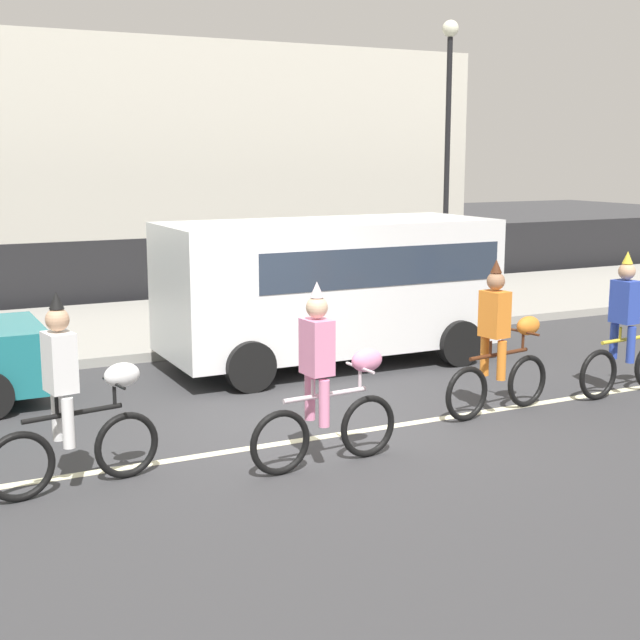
{
  "coord_description": "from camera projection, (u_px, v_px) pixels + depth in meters",
  "views": [
    {
      "loc": [
        -4.34,
        -9.14,
        3.15
      ],
      "look_at": [
        0.8,
        1.2,
        1.0
      ],
      "focal_mm": 50.0,
      "sensor_mm": 36.0,
      "label": 1
    }
  ],
  "objects": [
    {
      "name": "ground_plane",
      "position": [
        304.0,
        425.0,
        10.52
      ],
      "size": [
        80.0,
        80.0,
        0.0
      ],
      "primitive_type": "plane",
      "color": "#38383A"
    },
    {
      "name": "street_lamp_post",
      "position": [
        448.0,
        116.0,
        19.55
      ],
      "size": [
        0.36,
        0.36,
        5.86
      ],
      "color": "black",
      "rests_on": "sidewalk_curb"
    },
    {
      "name": "parade_cyclist_pink",
      "position": [
        327.0,
        386.0,
        9.01
      ],
      "size": [
        1.72,
        0.5,
        1.92
      ],
      "color": "black",
      "rests_on": "ground"
    },
    {
      "name": "parade_cyclist_zebra",
      "position": [
        74.0,
        404.0,
        8.37
      ],
      "size": [
        1.71,
        0.53,
        1.92
      ],
      "color": "black",
      "rests_on": "ground"
    },
    {
      "name": "road_centre_line",
      "position": [
        323.0,
        437.0,
        10.08
      ],
      "size": [
        36.0,
        0.14,
        0.01
      ],
      "primitive_type": "cube",
      "color": "beige",
      "rests_on": "ground"
    },
    {
      "name": "parked_van_white",
      "position": [
        333.0,
        280.0,
        13.44
      ],
      "size": [
        5.0,
        2.22,
        2.18
      ],
      "color": "white",
      "rests_on": "ground"
    },
    {
      "name": "fence_line",
      "position": [
        112.0,
        273.0,
        18.67
      ],
      "size": [
        40.0,
        0.08,
        1.4
      ],
      "primitive_type": "cube",
      "color": "black",
      "rests_on": "ground"
    },
    {
      "name": "parade_cyclist_cobalt",
      "position": [
        629.0,
        332.0,
        11.74
      ],
      "size": [
        1.72,
        0.5,
        1.92
      ],
      "color": "black",
      "rests_on": "ground"
    },
    {
      "name": "parade_cyclist_orange",
      "position": [
        500.0,
        347.0,
        10.85
      ],
      "size": [
        1.71,
        0.52,
        1.92
      ],
      "color": "black",
      "rests_on": "ground"
    },
    {
      "name": "sidewalk_curb",
      "position": [
        151.0,
        326.0,
        16.23
      ],
      "size": [
        60.0,
        5.0,
        0.15
      ],
      "primitive_type": "cube",
      "color": "#9E9B93",
      "rests_on": "ground"
    }
  ]
}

